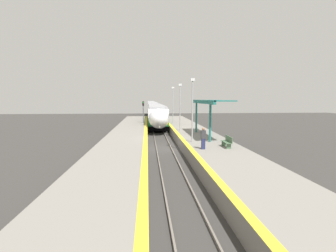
{
  "coord_description": "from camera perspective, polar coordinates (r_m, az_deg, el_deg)",
  "views": [
    {
      "loc": [
        -1.57,
        -25.13,
        4.87
      ],
      "look_at": [
        0.54,
        1.39,
        2.06
      ],
      "focal_mm": 28.0,
      "sensor_mm": 36.0,
      "label": 1
    }
  ],
  "objects": [
    {
      "name": "train",
      "position": [
        77.9,
        -3.4,
        4.0
      ],
      "size": [
        2.91,
        89.92,
        3.7
      ],
      "color": "black",
      "rests_on": "ground_plane"
    },
    {
      "name": "rail_right",
      "position": [
        25.69,
        0.64,
        -4.73
      ],
      "size": [
        0.08,
        90.0,
        0.15
      ],
      "primitive_type": "cube",
      "color": "slate",
      "rests_on": "ground_plane"
    },
    {
      "name": "station_canopy",
      "position": [
        26.69,
        8.74,
        5.05
      ],
      "size": [
        2.02,
        9.57,
        3.7
      ],
      "color": "#1E6B66",
      "rests_on": "platform_right"
    },
    {
      "name": "platform_bench",
      "position": [
        21.21,
        12.81,
        -3.28
      ],
      "size": [
        0.44,
        1.71,
        0.89
      ],
      "color": "#4C6B4C",
      "rests_on": "platform_right"
    },
    {
      "name": "lamppost_near",
      "position": [
        23.12,
        5.33,
        4.36
      ],
      "size": [
        0.36,
        0.2,
        5.59
      ],
      "color": "#9E9EA3",
      "rests_on": "platform_right"
    },
    {
      "name": "lamppost_mid",
      "position": [
        31.71,
        2.63,
        4.83
      ],
      "size": [
        0.36,
        0.2,
        5.59
      ],
      "color": "#9E9EA3",
      "rests_on": "platform_right"
    },
    {
      "name": "railway_signal",
      "position": [
        41.43,
        -5.41,
        3.0
      ],
      "size": [
        0.28,
        0.28,
        4.41
      ],
      "color": "#59595E",
      "rests_on": "ground_plane"
    },
    {
      "name": "person_waiting",
      "position": [
        20.07,
        7.69,
        -2.61
      ],
      "size": [
        0.36,
        0.22,
        1.66
      ],
      "color": "navy",
      "rests_on": "platform_right"
    },
    {
      "name": "lamppost_far",
      "position": [
        40.35,
        1.09,
        5.09
      ],
      "size": [
        0.36,
        0.2,
        5.59
      ],
      "color": "#9E9EA3",
      "rests_on": "platform_right"
    },
    {
      "name": "rail_left",
      "position": [
        25.6,
        -2.58,
        -4.77
      ],
      "size": [
        0.08,
        90.0,
        0.15
      ],
      "primitive_type": "cube",
      "color": "slate",
      "rests_on": "ground_plane"
    },
    {
      "name": "ground_plane",
      "position": [
        25.65,
        -0.97,
        -4.91
      ],
      "size": [
        120.0,
        120.0,
        0.0
      ],
      "primitive_type": "plane",
      "color": "#383533"
    },
    {
      "name": "platform_right",
      "position": [
        26.07,
        7.44,
        -3.65
      ],
      "size": [
        4.52,
        64.0,
        1.02
      ],
      "color": "gray",
      "rests_on": "ground_plane"
    },
    {
      "name": "platform_left",
      "position": [
        25.6,
        -9.32,
        -3.86
      ],
      "size": [
        4.33,
        64.0,
        1.02
      ],
      "color": "gray",
      "rests_on": "ground_plane"
    }
  ]
}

